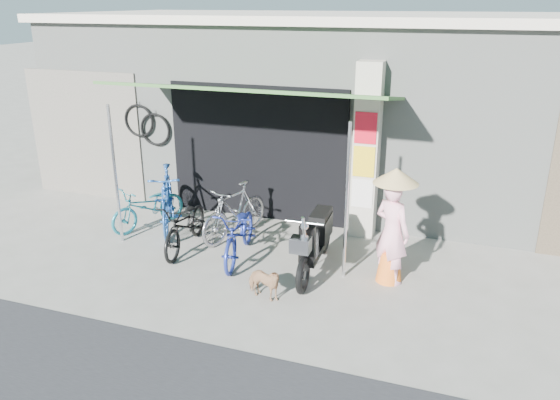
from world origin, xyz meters
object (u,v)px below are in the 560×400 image
(bike_silver, at_px, (235,211))
(street_dog, at_px, (264,283))
(bike_teal, at_px, (149,207))
(bike_blue, at_px, (167,199))
(nun, at_px, (392,227))
(bike_navy, at_px, (240,233))
(bike_black, at_px, (186,225))
(moped, at_px, (316,241))

(bike_silver, relative_size, street_dog, 2.78)
(street_dog, bearing_deg, bike_teal, 73.78)
(bike_blue, relative_size, nun, 1.08)
(bike_navy, bearing_deg, bike_black, 167.82)
(bike_black, relative_size, moped, 0.86)
(bike_blue, height_order, nun, nun)
(bike_black, height_order, moped, moped)
(bike_silver, xyz_separation_m, moped, (1.65, -0.74, 0.00))
(bike_silver, xyz_separation_m, street_dog, (1.22, -1.81, -0.24))
(street_dog, xyz_separation_m, nun, (1.56, 1.10, 0.62))
(street_dog, height_order, moped, moped)
(bike_teal, height_order, street_dog, bike_teal)
(bike_navy, height_order, moped, moped)
(moped, bearing_deg, street_dog, -114.15)
(bike_blue, height_order, moped, bike_blue)
(bike_black, bearing_deg, moped, -7.74)
(bike_black, xyz_separation_m, bike_silver, (0.58, 0.69, 0.06))
(bike_silver, bearing_deg, moped, -6.22)
(bike_black, bearing_deg, bike_silver, 43.28)
(bike_teal, height_order, nun, nun)
(moped, bearing_deg, bike_navy, 178.18)
(street_dog, bearing_deg, moped, -7.79)
(bike_teal, xyz_separation_m, bike_silver, (1.66, 0.10, 0.09))
(bike_silver, bearing_deg, bike_black, -112.41)
(bike_black, height_order, nun, nun)
(bike_blue, bearing_deg, moped, -39.83)
(bike_blue, xyz_separation_m, moped, (2.95, -0.70, -0.07))
(street_dog, distance_m, nun, 2.00)
(bike_teal, xyz_separation_m, moped, (3.31, -0.63, 0.09))
(bike_teal, relative_size, nun, 0.87)
(bike_blue, relative_size, bike_navy, 1.11)
(bike_teal, bearing_deg, bike_navy, 6.90)
(bike_navy, relative_size, nun, 0.97)
(bike_black, bearing_deg, street_dog, -38.32)
(bike_teal, bearing_deg, bike_silver, 27.58)
(nun, bearing_deg, bike_silver, 15.65)
(bike_navy, bearing_deg, moped, -9.07)
(nun, bearing_deg, moped, 31.51)
(bike_blue, distance_m, bike_navy, 1.86)
(bike_navy, bearing_deg, street_dog, -62.13)
(bike_teal, xyz_separation_m, nun, (4.43, -0.60, 0.46))
(bike_navy, xyz_separation_m, moped, (1.24, 0.00, 0.05))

